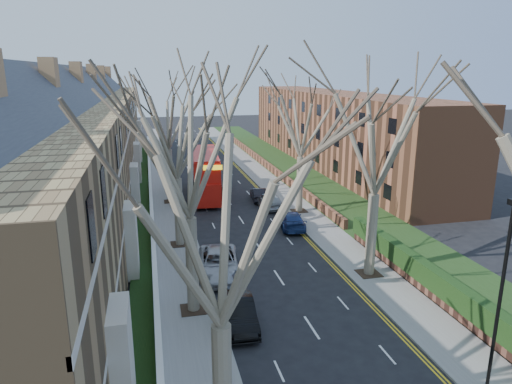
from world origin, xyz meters
TOP-DOWN VIEW (x-y plane):
  - ground at (0.00, 0.00)m, footprint 240.00×240.00m
  - pavement_left at (-6.00, 39.00)m, footprint 3.00×102.00m
  - pavement_right at (6.00, 39.00)m, footprint 3.00×102.00m
  - terrace_left at (-13.65, 31.00)m, footprint 9.70×78.00m
  - flats_right at (17.46, 43.00)m, footprint 13.97×54.00m
  - wall_hedge_right at (7.70, 2.00)m, footprint 0.70×24.00m
  - front_wall_left at (-7.65, 31.00)m, footprint 0.30×78.00m
  - grass_verge_right at (10.50, 39.00)m, footprint 6.00×102.00m
  - lamp_post at (5.00, -3.50)m, footprint 0.18×0.50m
  - tree_left_near at (-5.70, -4.00)m, footprint 9.80×9.80m
  - tree_left_mid at (-5.70, 6.00)m, footprint 10.50×10.50m
  - tree_left_far at (-5.70, 16.00)m, footprint 10.15×10.15m
  - tree_left_dist at (-5.70, 28.00)m, footprint 10.50×10.50m
  - tree_right_mid at (5.70, 8.00)m, footprint 10.50×10.50m
  - tree_right_far at (5.70, 22.00)m, footprint 10.15×10.15m
  - double_decker_bus at (-2.00, 29.51)m, footprint 3.48×11.15m
  - car_left_mid at (-3.53, 4.07)m, footprint 1.70×4.34m
  - car_left_far at (-3.62, 10.38)m, footprint 3.18×5.83m
  - car_right_near at (3.64, 17.99)m, footprint 2.49×4.93m
  - car_right_mid at (3.34, 24.01)m, footprint 2.15×4.59m
  - car_right_far at (3.01, 26.82)m, footprint 1.74×4.02m

SIDE VIEW (x-z plane):
  - ground at x=0.00m, z-range 0.00..0.00m
  - pavement_left at x=-6.00m, z-range 0.00..0.12m
  - pavement_right at x=6.00m, z-range 0.00..0.12m
  - grass_verge_right at x=10.50m, z-range 0.12..0.18m
  - front_wall_left at x=-7.65m, z-range 0.12..1.12m
  - car_right_far at x=3.01m, z-range 0.00..1.29m
  - car_right_near at x=3.64m, z-range 0.00..1.37m
  - car_left_mid at x=-3.53m, z-range 0.00..1.41m
  - car_right_mid at x=3.34m, z-range 0.00..1.52m
  - car_left_far at x=-3.62m, z-range 0.00..1.55m
  - wall_hedge_right at x=7.70m, z-range 0.22..2.02m
  - double_decker_bus at x=-2.00m, z-range -0.04..4.55m
  - lamp_post at x=5.00m, z-range 0.51..8.62m
  - flats_right at x=17.46m, z-range -0.02..9.98m
  - terrace_left at x=-13.65m, z-range -1.27..12.33m
  - tree_left_near at x=-5.70m, z-range 2.06..15.79m
  - tree_left_far at x=-5.70m, z-range 2.13..16.35m
  - tree_right_far at x=5.70m, z-range 2.13..16.35m
  - tree_left_mid at x=-5.70m, z-range 2.20..16.91m
  - tree_right_mid at x=5.70m, z-range 2.20..16.91m
  - tree_left_dist at x=-5.70m, z-range 2.20..16.91m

